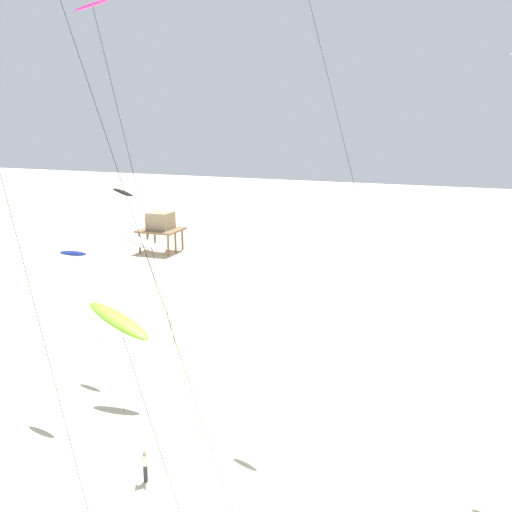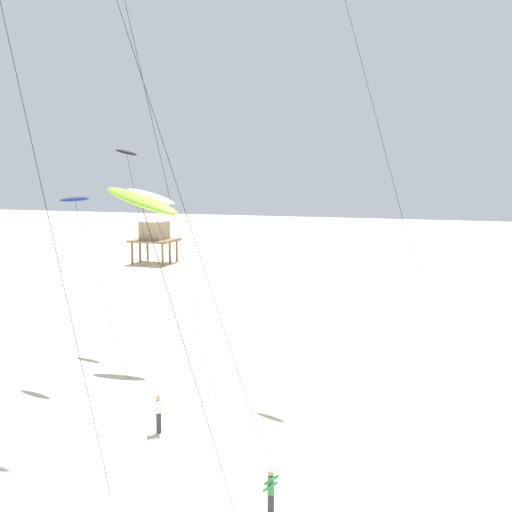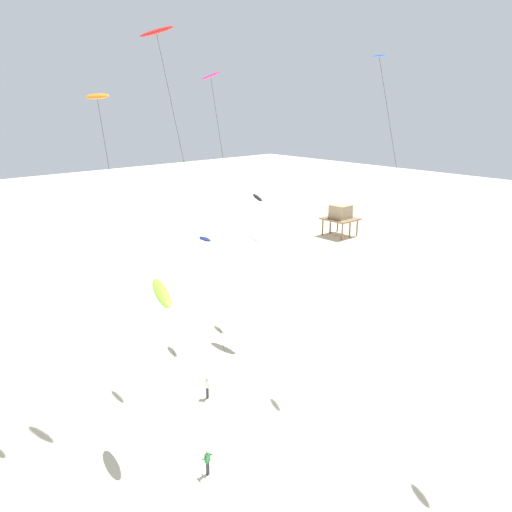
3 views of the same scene
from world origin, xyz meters
name	(u,v)px [view 1 (image 1 of 3)]	position (x,y,z in m)	size (l,w,h in m)	color
kite_black	(124,196)	(-12.74, 16.15, 12.09)	(3.73, 1.11, 12.62)	black
kite_magenta	(96,19)	(-8.42, 7.64, 22.35)	(6.73, 0.72, 23.44)	#D8339E
kite_white	(143,244)	(-9.42, 12.92, 9.62)	(5.28, 1.16, 10.33)	white
kite_navy	(73,255)	(-11.95, 9.18, 9.50)	(4.32, 1.04, 9.84)	navy
kite_lime	(119,322)	(-1.95, -1.55, 10.12)	(5.03, 1.80, 10.74)	#8CD833
kite_blue	(314,20)	(0.54, 16.22, 22.91)	(8.05, 1.10, 24.47)	blue
kite_flyer_middle	(145,465)	(-3.94, 3.08, 0.89)	(0.72, 0.72, 1.67)	#33333D
stilt_house	(161,224)	(-27.84, 48.02, 3.58)	(5.05, 4.77, 5.08)	#846647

